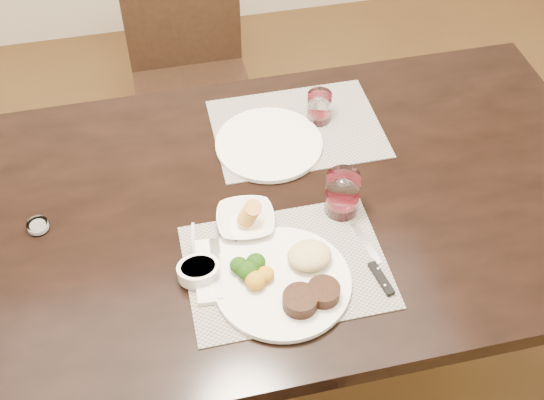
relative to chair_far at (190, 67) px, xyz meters
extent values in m
plane|color=#432B15|center=(0.00, -0.93, -0.50)|extent=(4.50, 4.50, 0.00)
cube|color=black|center=(0.00, -0.93, 0.22)|extent=(2.00, 1.00, 0.05)
cube|color=black|center=(0.92, -0.51, -0.15)|extent=(0.08, 0.08, 0.70)
cube|color=black|center=(0.00, -0.08, -0.07)|extent=(0.42, 0.42, 0.04)
cube|color=black|center=(-0.18, -0.26, -0.30)|extent=(0.04, 0.04, 0.41)
cube|color=black|center=(0.18, -0.26, -0.30)|extent=(0.04, 0.04, 0.41)
cube|color=black|center=(-0.18, 0.10, -0.30)|extent=(0.04, 0.04, 0.41)
cube|color=black|center=(0.18, 0.10, -0.30)|extent=(0.04, 0.04, 0.41)
cube|color=black|center=(0.00, 0.11, 0.17)|extent=(0.42, 0.04, 0.45)
cube|color=gray|center=(0.09, -1.14, 0.25)|extent=(0.46, 0.34, 0.00)
cube|color=gray|center=(0.23, -0.68, 0.25)|extent=(0.46, 0.34, 0.00)
cylinder|color=white|center=(0.07, -1.18, 0.26)|extent=(0.31, 0.31, 0.01)
cylinder|color=black|center=(0.09, -1.26, 0.28)|extent=(0.08, 0.08, 0.03)
cylinder|color=black|center=(0.14, -1.25, 0.28)|extent=(0.07, 0.07, 0.03)
ellipsoid|color=tan|center=(0.14, -1.15, 0.29)|extent=(0.10, 0.09, 0.04)
ellipsoid|color=#1D450D|center=(-0.01, -1.16, 0.28)|extent=(0.05, 0.05, 0.04)
ellipsoid|color=#B26F16|center=(0.00, -1.18, 0.28)|extent=(0.05, 0.05, 0.04)
cube|color=white|center=(-0.07, -1.12, 0.26)|extent=(0.11, 0.19, 0.01)
cube|color=silver|center=(-0.07, -1.14, 0.27)|extent=(0.02, 0.13, 0.01)
cube|color=silver|center=(-0.07, -1.06, 0.27)|extent=(0.03, 0.05, 0.00)
cube|color=silver|center=(0.29, -1.12, 0.25)|extent=(0.04, 0.13, 0.00)
cube|color=black|center=(0.29, -1.22, 0.26)|extent=(0.03, 0.10, 0.01)
imported|color=white|center=(0.02, -1.00, 0.27)|extent=(0.15, 0.15, 0.03)
cylinder|color=#BD8F3B|center=(0.02, -1.00, 0.29)|extent=(0.04, 0.05, 0.04)
cylinder|color=white|center=(-0.11, -1.12, 0.27)|extent=(0.10, 0.10, 0.04)
cylinder|color=#0C350C|center=(-0.11, -1.12, 0.28)|extent=(0.08, 0.08, 0.01)
cube|color=silver|center=(-0.11, -1.06, 0.31)|extent=(0.01, 0.06, 0.05)
cylinder|color=silver|center=(0.26, -1.00, 0.31)|extent=(0.08, 0.08, 0.12)
cylinder|color=#3D050C|center=(0.26, -1.00, 0.27)|extent=(0.07, 0.07, 0.03)
cylinder|color=white|center=(0.13, -0.73, 0.26)|extent=(0.29, 0.29, 0.01)
cylinder|color=silver|center=(0.29, -0.66, 0.30)|extent=(0.07, 0.07, 0.09)
cylinder|color=#3D050C|center=(0.29, -0.66, 0.26)|extent=(0.06, 0.06, 0.02)
cylinder|color=silver|center=(-0.47, -0.90, 0.26)|extent=(0.05, 0.05, 0.02)
cylinder|color=silver|center=(-0.47, -0.90, 0.25)|extent=(0.04, 0.04, 0.01)
camera|label=1|loc=(-0.15, -2.05, 1.51)|focal=45.00mm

